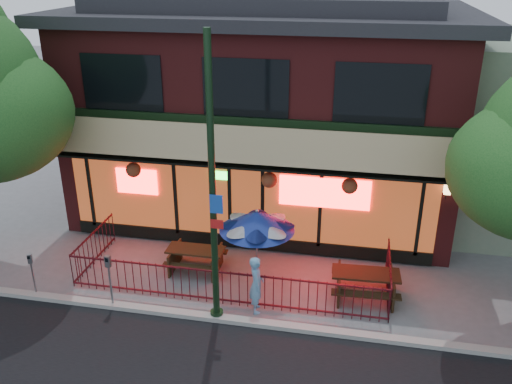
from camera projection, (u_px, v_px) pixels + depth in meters
ground at (221, 308)px, 13.90m from camera, size 80.00×80.00×0.00m
curb at (216, 318)px, 13.43m from camera, size 80.00×0.25×0.12m
restaurant_building at (270, 88)px, 18.66m from camera, size 12.96×9.49×8.05m
patio_fence at (225, 277)px, 14.10m from camera, size 8.44×2.62×1.00m
street_light at (213, 203)px, 12.28m from camera, size 0.43×0.32×7.00m
picnic_table_left at (196, 256)px, 15.42m from camera, size 1.63×1.25×0.69m
picnic_table_right at (365, 281)px, 14.17m from camera, size 1.82×1.43×0.75m
patio_umbrella at (257, 221)px, 14.15m from camera, size 2.00×2.00×2.28m
pedestrian at (256, 284)px, 13.52m from camera, size 0.50×0.64×1.54m
parking_meter_near at (109, 273)px, 13.55m from camera, size 0.14×0.12×1.51m
parking_meter_far at (32, 268)px, 14.08m from camera, size 0.14×0.13×1.26m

